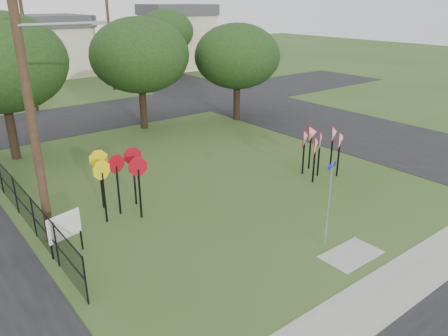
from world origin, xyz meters
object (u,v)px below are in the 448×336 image
(street_name_sign, at_px, (329,200))
(stop_sign_cluster, at_px, (118,169))
(yield_sign_cluster, at_px, (321,140))
(info_board, at_px, (64,228))

(street_name_sign, height_order, stop_sign_cluster, street_name_sign)
(stop_sign_cluster, height_order, yield_sign_cluster, stop_sign_cluster)
(yield_sign_cluster, xyz_separation_m, info_board, (-11.73, 0.43, -0.73))
(street_name_sign, relative_size, yield_sign_cluster, 1.03)
(street_name_sign, relative_size, stop_sign_cluster, 1.22)
(street_name_sign, height_order, info_board, street_name_sign)
(info_board, bearing_deg, stop_sign_cluster, 31.25)
(street_name_sign, distance_m, yield_sign_cluster, 6.53)
(stop_sign_cluster, height_order, info_board, stop_sign_cluster)
(street_name_sign, distance_m, stop_sign_cluster, 7.70)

